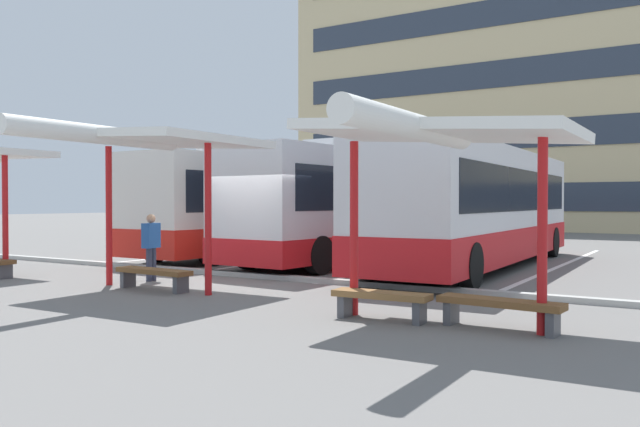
% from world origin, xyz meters
% --- Properties ---
extents(ground_plane, '(160.00, 160.00, 0.00)m').
position_xyz_m(ground_plane, '(0.00, 0.00, 0.00)').
color(ground_plane, slate).
extents(terminal_building, '(34.82, 10.47, 22.44)m').
position_xyz_m(terminal_building, '(0.03, 33.81, 9.87)').
color(terminal_building, '#D1BC8C').
rests_on(terminal_building, ground).
extents(coach_bus_0, '(2.70, 10.91, 3.65)m').
position_xyz_m(coach_bus_0, '(-3.79, 5.81, 1.69)').
color(coach_bus_0, silver).
rests_on(coach_bus_0, ground).
extents(coach_bus_1, '(3.40, 12.54, 3.70)m').
position_xyz_m(coach_bus_1, '(0.24, 6.33, 1.73)').
color(coach_bus_1, silver).
rests_on(coach_bus_1, ground).
extents(coach_bus_2, '(2.90, 12.51, 3.64)m').
position_xyz_m(coach_bus_2, '(3.98, 5.74, 1.68)').
color(coach_bus_2, silver).
rests_on(coach_bus_2, ground).
extents(lane_stripe_0, '(0.16, 14.00, 0.01)m').
position_xyz_m(lane_stripe_0, '(-5.90, 7.17, 0.00)').
color(lane_stripe_0, white).
rests_on(lane_stripe_0, ground).
extents(lane_stripe_1, '(0.16, 14.00, 0.01)m').
position_xyz_m(lane_stripe_1, '(-1.97, 7.17, 0.00)').
color(lane_stripe_1, white).
rests_on(lane_stripe_1, ground).
extents(lane_stripe_2, '(0.16, 14.00, 0.01)m').
position_xyz_m(lane_stripe_2, '(1.97, 7.17, 0.00)').
color(lane_stripe_2, white).
rests_on(lane_stripe_2, ground).
extents(lane_stripe_3, '(0.16, 14.00, 0.01)m').
position_xyz_m(lane_stripe_3, '(5.90, 7.17, 0.00)').
color(lane_stripe_3, white).
rests_on(lane_stripe_3, ground).
extents(waiting_shelter_1, '(3.92, 5.06, 3.35)m').
position_xyz_m(waiting_shelter_1, '(-0.35, -2.72, 3.10)').
color(waiting_shelter_1, red).
rests_on(waiting_shelter_1, ground).
extents(bench_2, '(1.96, 0.51, 0.45)m').
position_xyz_m(bench_2, '(-0.35, -2.51, 0.34)').
color(bench_2, brown).
rests_on(bench_2, ground).
extents(waiting_shelter_2, '(3.99, 4.28, 3.13)m').
position_xyz_m(waiting_shelter_2, '(6.14, -3.12, 2.84)').
color(waiting_shelter_2, red).
rests_on(waiting_shelter_2, ground).
extents(bench_3, '(1.59, 0.49, 0.45)m').
position_xyz_m(bench_3, '(5.24, -3.07, 0.33)').
color(bench_3, brown).
rests_on(bench_3, ground).
extents(bench_4, '(1.84, 0.57, 0.45)m').
position_xyz_m(bench_4, '(7.04, -2.85, 0.34)').
color(bench_4, brown).
rests_on(bench_4, ground).
extents(platform_kerb, '(44.00, 0.24, 0.12)m').
position_xyz_m(platform_kerb, '(0.00, 0.33, 0.06)').
color(platform_kerb, '#ADADA8').
rests_on(platform_kerb, ground).
extents(waiting_passenger_0, '(0.30, 0.48, 1.57)m').
position_xyz_m(waiting_passenger_0, '(-1.57, -1.42, 0.89)').
color(waiting_passenger_0, '#33384C').
rests_on(waiting_passenger_0, ground).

